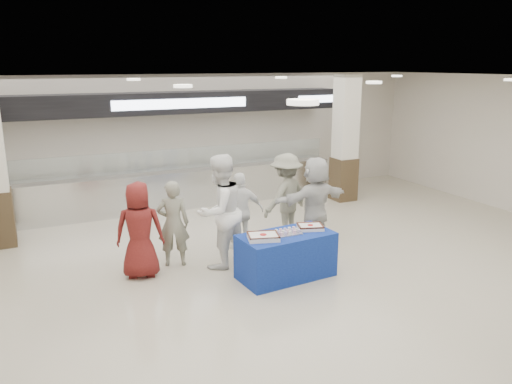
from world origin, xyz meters
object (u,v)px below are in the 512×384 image
cupcake_tray (288,231)px  chef_short (241,212)px  display_table (286,256)px  soldier_b (286,197)px  sheet_cake_left (263,236)px  sheet_cake_right (310,226)px  civilian_maroon (140,230)px  civilian_white (315,202)px  soldier_a (173,223)px  chef_tall (220,211)px

cupcake_tray → chef_short: 1.49m
display_table → soldier_b: soldier_b is taller
sheet_cake_left → sheet_cake_right: bearing=7.2°
chef_short → display_table: bearing=105.0°
chef_short → soldier_b: 1.08m
cupcake_tray → civilian_maroon: (-2.19, 1.03, 0.02)m
sheet_cake_left → civilian_white: bearing=34.7°
cupcake_tray → soldier_a: bearing=141.0°
chef_tall → chef_short: 0.90m
chef_tall → soldier_b: bearing=179.7°
sheet_cake_left → soldier_b: (1.34, 1.73, 0.07)m
soldier_a → chef_tall: bearing=170.2°
soldier_a → sheet_cake_left: bearing=146.2°
sheet_cake_right → chef_short: 1.58m
soldier_a → chef_short: size_ratio=1.02×
sheet_cake_right → soldier_a: size_ratio=0.32×
sheet_cake_left → sheet_cake_right: 0.95m
sheet_cake_right → chef_short: (-0.65, 1.44, -0.05)m
cupcake_tray → chef_short: chef_short is taller
cupcake_tray → chef_tall: (-0.84, 0.89, 0.21)m
soldier_a → chef_tall: size_ratio=0.77×
display_table → civilian_maroon: 2.44m
cupcake_tray → civilian_white: size_ratio=0.24×
display_table → chef_short: bearing=91.8°
sheet_cake_left → civilian_white: (1.67, 1.16, 0.08)m
sheet_cake_left → civilian_maroon: bearing=146.9°
soldier_a → chef_short: bearing=-153.9°
display_table → chef_tall: 1.36m
sheet_cake_right → civilian_maroon: (-2.65, 1.00, 0.01)m
sheet_cake_right → cupcake_tray: sheet_cake_right is taller
sheet_cake_left → chef_tall: (-0.35, 0.97, 0.19)m
soldier_b → civilian_white: civilian_white is taller
sheet_cake_left → civilian_maroon: 2.04m
sheet_cake_left → civilian_white: civilian_white is taller
display_table → cupcake_tray: 0.41m
civilian_maroon → soldier_a: bearing=-143.2°
chef_tall → chef_short: (0.64, 0.58, -0.24)m
cupcake_tray → sheet_cake_left: bearing=-170.3°
chef_short → soldier_b: soldier_b is taller
sheet_cake_left → chef_short: size_ratio=0.38×
soldier_a → soldier_b: soldier_b is taller
display_table → civilian_maroon: civilian_maroon is taller
chef_tall → civilian_maroon: bearing=-30.2°
sheet_cake_right → civilian_white: bearing=54.8°
display_table → civilian_white: civilian_white is taller
display_table → sheet_cake_left: sheet_cake_left is taller
civilian_maroon → chef_short: bearing=-151.1°
cupcake_tray → soldier_a: size_ratio=0.28×
sheet_cake_right → soldier_a: bearing=148.6°
chef_tall → chef_short: chef_tall is taller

